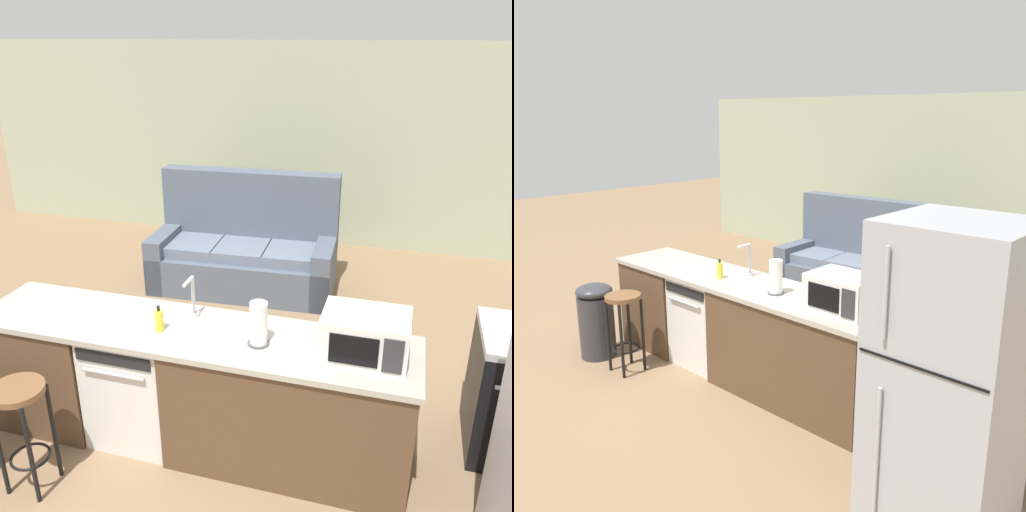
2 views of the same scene
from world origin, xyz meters
The scene contains 13 objects.
ground_plane centered at (0.00, 0.00, 0.00)m, with size 24.00×24.00×0.00m, color #896B4C.
wall_back centered at (0.30, 4.20, 1.30)m, with size 10.00×0.06×2.60m.
kitchen_counter centered at (0.24, 0.00, 0.42)m, with size 2.94×0.66×0.90m.
dishwasher centered at (-0.25, 0.00, 0.42)m, with size 0.58×0.61×0.84m.
stove_range centered at (2.35, 0.55, 0.45)m, with size 0.76×0.68×0.90m.
refrigerator centered at (2.35, -0.55, 0.90)m, with size 0.72×0.73×1.81m.
microwave centered at (1.27, 0.00, 1.04)m, with size 0.50×0.37×0.28m.
sink_faucet centered at (0.11, 0.16, 1.03)m, with size 0.07×0.18×0.30m.
paper_towel_roll centered at (0.63, -0.04, 1.04)m, with size 0.14×0.14×0.28m.
soap_bottle centered at (-0.03, -0.06, 0.97)m, with size 0.06×0.06×0.18m.
bar_stool centered at (-0.68, -0.66, 0.54)m, with size 0.32×0.32×0.74m.
trash_bin centered at (-1.16, -0.68, 0.38)m, with size 0.35×0.35×0.74m.
couch centered at (-0.28, 2.59, 0.39)m, with size 2.05×1.01×1.27m.
Camera 2 is at (3.45, -3.16, 2.32)m, focal length 38.00 mm.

